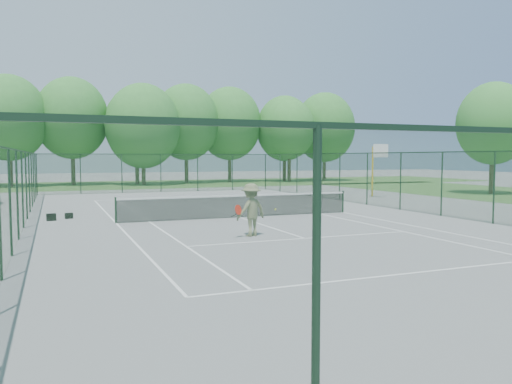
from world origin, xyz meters
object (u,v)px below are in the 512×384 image
tennis_player (251,210)px  basketball_goal (377,160)px  tennis_net (240,205)px  sports_bag_a (51,217)px

tennis_player → basketball_goal: bearing=41.4°
tennis_net → sports_bag_a: bearing=166.1°
tennis_net → basketball_goal: size_ratio=3.04×
basketball_goal → tennis_player: bearing=-138.6°
tennis_net → tennis_player: (-1.50, -5.23, 0.35)m
tennis_net → sports_bag_a: (-8.00, 1.98, -0.42)m
tennis_net → tennis_player: size_ratio=5.47×
sports_bag_a → basketball_goal: bearing=9.7°
basketball_goal → sports_bag_a: size_ratio=9.33×
basketball_goal → sports_bag_a: bearing=-165.3°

